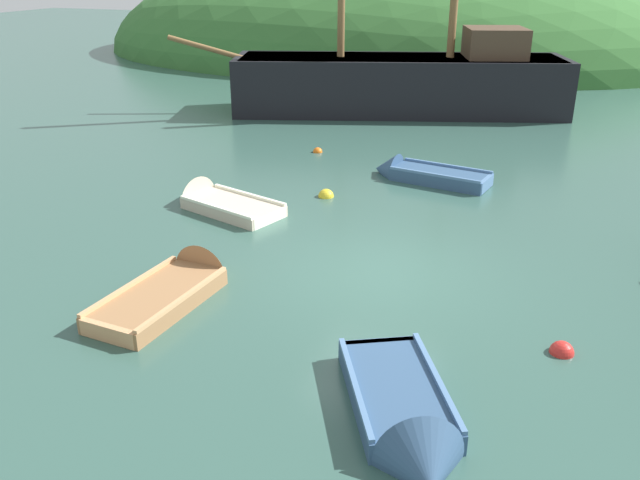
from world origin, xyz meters
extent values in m
plane|color=#33564C|center=(0.00, 0.00, 0.00)|extent=(120.00, 120.00, 0.00)
ellipsoid|color=#387033|center=(-8.37, 31.21, 0.00)|extent=(38.23, 23.63, 12.93)
cube|color=black|center=(-3.24, 14.39, 0.68)|extent=(13.21, 6.98, 2.97)
cube|color=#997A51|center=(-3.24, 14.39, 2.12)|extent=(12.64, 6.58, 0.10)
cylinder|color=olive|center=(-10.49, 12.07, 2.47)|extent=(2.87, 1.09, 0.97)
cube|color=#4C3828|center=(0.19, 15.48, 2.72)|extent=(2.78, 2.83, 1.10)
cube|color=beige|center=(-4.18, 1.97, 0.07)|extent=(2.69, 1.91, 0.38)
cone|color=beige|center=(-5.63, 2.44, 0.07)|extent=(0.95, 1.30, 1.16)
cube|color=white|center=(-3.06, 1.61, 0.13)|extent=(0.45, 1.08, 0.27)
cube|color=white|center=(-4.58, 2.10, 0.20)|extent=(0.51, 1.13, 0.05)
cube|color=white|center=(-3.77, 1.84, 0.20)|extent=(0.51, 1.13, 0.05)
cube|color=white|center=(-4.00, 2.51, 0.29)|extent=(2.30, 0.80, 0.07)
cube|color=white|center=(-4.35, 1.43, 0.29)|extent=(2.30, 0.80, 0.07)
cube|color=#335175|center=(0.09, 6.00, 0.10)|extent=(2.78, 1.53, 0.45)
cone|color=#335175|center=(-1.52, 6.30, 0.10)|extent=(0.83, 1.12, 1.02)
cube|color=#4F75A1|center=(1.33, 5.77, 0.17)|extent=(0.29, 0.97, 0.31)
cube|color=#4F75A1|center=(-0.36, 6.09, 0.27)|extent=(0.36, 1.00, 0.05)
cube|color=#4F75A1|center=(0.54, 5.92, 0.27)|extent=(0.36, 1.00, 0.05)
cube|color=#4F75A1|center=(0.18, 6.49, 0.36)|extent=(2.54, 0.55, 0.07)
cube|color=#4F75A1|center=(0.00, 5.52, 0.36)|extent=(2.54, 0.55, 0.07)
cube|color=#9E7047|center=(-3.22, -2.72, 0.09)|extent=(1.43, 2.68, 0.41)
cone|color=#9E7047|center=(-3.09, -1.10, 0.09)|extent=(1.21, 0.75, 1.16)
cube|color=tan|center=(-3.33, -3.95, 0.15)|extent=(1.11, 0.21, 0.29)
cube|color=tan|center=(-3.19, -2.27, 0.23)|extent=(1.14, 0.27, 0.05)
cube|color=tan|center=(-3.26, -3.17, 0.23)|extent=(1.14, 0.27, 0.05)
cube|color=tan|center=(-2.65, -2.76, 0.32)|extent=(0.29, 2.53, 0.07)
cube|color=tan|center=(-3.79, -2.67, 0.32)|extent=(0.29, 2.53, 0.07)
cube|color=#335175|center=(1.36, -3.87, 0.09)|extent=(2.18, 2.65, 0.42)
cone|color=#335175|center=(2.05, -5.18, 0.09)|extent=(1.32, 1.08, 1.17)
cube|color=#4F75A1|center=(0.84, -2.88, 0.15)|extent=(1.03, 0.62, 0.29)
cube|color=#4F75A1|center=(1.55, -4.24, 0.24)|extent=(1.08, 0.69, 0.05)
cube|color=#4F75A1|center=(1.17, -3.51, 0.24)|extent=(1.08, 0.69, 0.05)
cube|color=#4F75A1|center=(0.85, -4.14, 0.33)|extent=(1.15, 2.07, 0.07)
cube|color=#4F75A1|center=(1.87, -3.60, 0.33)|extent=(1.15, 2.07, 0.07)
sphere|color=yellow|center=(-2.46, 3.82, 0.00)|extent=(0.41, 0.41, 0.41)
sphere|color=orange|center=(-4.16, 7.73, 0.00)|extent=(0.31, 0.31, 0.31)
sphere|color=red|center=(3.48, -1.77, 0.00)|extent=(0.38, 0.38, 0.38)
camera|label=1|loc=(2.98, -11.21, 5.63)|focal=36.75mm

